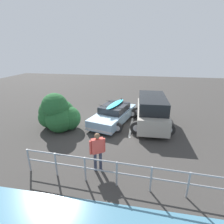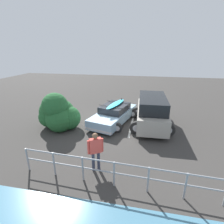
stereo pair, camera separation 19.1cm
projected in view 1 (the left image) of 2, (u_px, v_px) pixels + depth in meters
name	position (u px, v px, depth m)	size (l,w,h in m)	color
ground_plane	(113.00, 123.00, 11.98)	(44.00, 44.00, 0.02)	#383533
parking_stripe	(132.00, 123.00, 11.88)	(4.16, 0.12, 0.00)	silver
sedan_car	(114.00, 114.00, 11.92)	(3.02, 4.68, 1.48)	#8CADC6
suv_car	(152.00, 111.00, 11.26)	(2.68, 4.65, 1.95)	#9E998E
person_bystander	(98.00, 149.00, 6.99)	(0.58, 0.41, 1.70)	#33384C
railing_fence	(117.00, 171.00, 6.27)	(7.35, 0.44, 1.03)	gray
bush_near_left	(58.00, 114.00, 10.83)	(2.75, 2.44, 2.45)	brown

